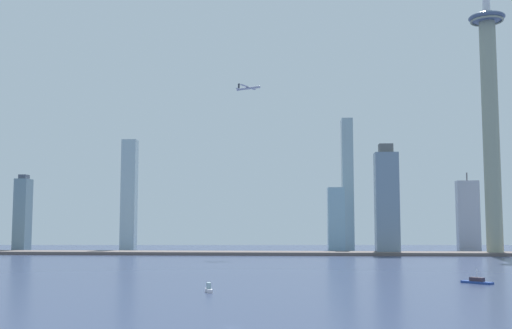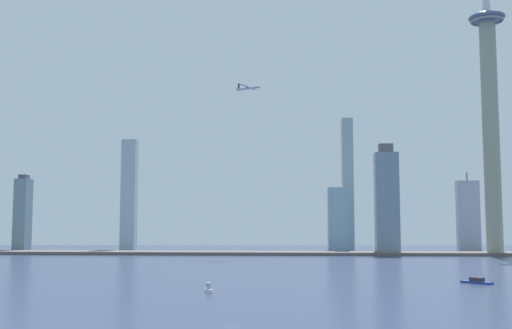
% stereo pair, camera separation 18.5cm
% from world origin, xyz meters
% --- Properties ---
extents(ground_plane, '(6000.00, 6000.00, 0.00)m').
position_xyz_m(ground_plane, '(0.00, 0.00, 0.00)').
color(ground_plane, '#2E3957').
extents(waterfront_pier, '(863.46, 44.45, 3.38)m').
position_xyz_m(waterfront_pier, '(0.00, 477.32, 1.69)').
color(waterfront_pier, '#625754').
rests_on(waterfront_pier, ground).
extents(observation_tower, '(38.12, 38.12, 367.28)m').
position_xyz_m(observation_tower, '(224.65, 475.70, 164.79)').
color(observation_tower, gray).
rests_on(observation_tower, ground).
extents(skyscraper_0, '(19.42, 26.45, 75.61)m').
position_xyz_m(skyscraper_0, '(64.32, 548.56, 37.80)').
color(skyscraper_0, '#87AFC4').
rests_on(skyscraper_0, ground).
extents(skyscraper_2, '(13.63, 26.06, 163.99)m').
position_xyz_m(skyscraper_2, '(81.22, 586.23, 82.00)').
color(skyscraper_2, '#90AAB4').
rests_on(skyscraper_2, ground).
extents(skyscraper_4, '(25.11, 20.14, 120.12)m').
position_xyz_m(skyscraper_4, '(116.14, 491.70, 57.06)').
color(skyscraper_4, gray).
rests_on(skyscraper_4, ground).
extents(skyscraper_5, '(26.68, 12.68, 96.41)m').
position_xyz_m(skyscraper_5, '(228.56, 591.48, 43.16)').
color(skyscraper_5, '#A0A4B2').
rests_on(skyscraper_5, ground).
extents(skyscraper_6, '(17.59, 15.38, 136.11)m').
position_xyz_m(skyscraper_6, '(-186.24, 554.58, 68.05)').
color(skyscraper_6, '#A2BAC4').
rests_on(skyscraper_6, ground).
extents(skyscraper_7, '(15.01, 20.05, 90.84)m').
position_xyz_m(skyscraper_7, '(-303.25, 519.11, 43.83)').
color(skyscraper_7, slate).
rests_on(skyscraper_7, ground).
extents(boat_1, '(4.97, 9.81, 4.49)m').
position_xyz_m(boat_1, '(-21.66, 99.99, 1.60)').
color(boat_1, white).
rests_on(boat_1, ground).
extents(boat_3, '(15.17, 16.06, 8.09)m').
position_xyz_m(boat_3, '(116.75, 153.33, 1.20)').
color(boat_3, navy).
rests_on(boat_3, ground).
extents(airplane, '(27.05, 27.58, 7.68)m').
position_xyz_m(airplane, '(-31.70, 451.53, 176.13)').
color(airplane, '#B0B2C7').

